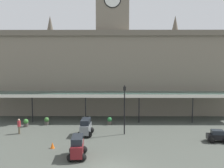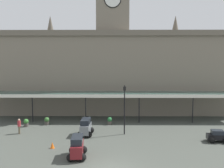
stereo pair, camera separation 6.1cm
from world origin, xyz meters
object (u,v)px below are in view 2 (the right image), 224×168
Objects in this scene: traffic_cone at (52,145)px; victorian_lamppost at (124,104)px; planter_forecourt_centre at (26,123)px; car_grey_van at (86,128)px; car_maroon_van at (77,148)px; planter_by_canopy at (47,121)px; car_black_sedan at (218,137)px; pedestrian_near_entrance at (19,126)px; planter_near_kerb at (110,121)px.

victorian_lamppost is at bearing 32.79° from traffic_cone.
victorian_lamppost is 5.62× the size of planter_forecourt_centre.
victorian_lamppost reaches higher than traffic_cone.
victorian_lamppost reaches higher than car_grey_van.
victorian_lamppost is 12.59m from planter_forecourt_centre.
car_maroon_van is 1.01× the size of car_grey_van.
car_grey_van is 2.54× the size of planter_by_canopy.
victorian_lamppost reaches higher than car_black_sedan.
car_black_sedan is at bearing -7.04° from pedestrian_near_entrance.
car_black_sedan is at bearing -9.06° from car_grey_van.
car_grey_van is at bearing 90.05° from car_maroon_van.
car_maroon_van is 3.39m from traffic_cone.
car_maroon_van and car_grey_van have the same top height.
planter_forecourt_centre is (-7.71, 3.34, -0.32)m from car_grey_van.
car_grey_van reaches higher than pedestrian_near_entrance.
planter_forecourt_centre is at bearing -173.88° from planter_near_kerb.
car_grey_van is at bearing 170.94° from car_black_sedan.
pedestrian_near_entrance is 3.02× the size of traffic_cone.
car_black_sedan is 3.86× the size of traffic_cone.
car_maroon_van is at bearing -41.54° from pedestrian_near_entrance.
car_black_sedan is (13.31, 4.00, -0.30)m from car_maroon_van.
car_black_sedan reaches higher than planter_near_kerb.
car_maroon_van is 6.13m from car_grey_van.
victorian_lamppost is (-9.13, 2.46, 2.82)m from car_black_sedan.
car_black_sedan is 2.22× the size of planter_near_kerb.
car_black_sedan is at bearing -15.06° from victorian_lamppost.
planter_by_canopy is at bearing 62.79° from pedestrian_near_entrance.
planter_near_kerb is 1.00× the size of planter_forecourt_centre.
planter_near_kerb is at bearing 112.33° from victorian_lamppost.
car_grey_van is 1.46× the size of pedestrian_near_entrance.
planter_near_kerb is (2.49, 10.57, -0.32)m from car_maroon_van.
traffic_cone is 0.58× the size of planter_by_canopy.
planter_by_canopy reaches higher than traffic_cone.
pedestrian_near_entrance is 2.96m from planter_forecourt_centre.
pedestrian_near_entrance is (-7.41, 6.56, 0.10)m from car_maroon_van.
car_maroon_van reaches higher than planter_by_canopy.
traffic_cone is (-6.79, -4.38, -3.04)m from victorian_lamppost.
traffic_cone is 0.58× the size of planter_forecourt_centre.
victorian_lamppost is at bearing 57.10° from car_maroon_van.
planter_by_canopy is 1.00× the size of planter_forecourt_centre.
car_maroon_van reaches higher than planter_near_kerb.
car_grey_van is at bearing 57.17° from traffic_cone.
traffic_cone is (-15.92, -1.92, -0.23)m from car_black_sedan.
car_black_sedan is 19.80m from planter_by_canopy.
traffic_cone is at bearing -122.83° from car_grey_van.
car_black_sedan is 1.28× the size of pedestrian_near_entrance.
planter_by_canopy is (1.98, 3.84, -0.42)m from pedestrian_near_entrance.
traffic_cone is at bearing 141.43° from car_maroon_van.
car_maroon_van reaches higher than planter_forecourt_centre.
planter_near_kerb is at bearing 58.95° from traffic_cone.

